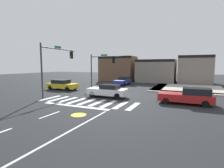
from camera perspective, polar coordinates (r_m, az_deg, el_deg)
name	(u,v)px	position (r m, az deg, el deg)	size (l,w,h in m)	color
ground_plane	(107,95)	(21.25, -1.72, -3.56)	(120.00, 120.00, 0.00)	#232628
crosswalk_near	(87,102)	(17.39, -8.24, -5.80)	(10.05, 3.15, 0.01)	silver
lane_markings	(32,128)	(11.14, -24.82, -13.20)	(6.80, 20.25, 0.01)	white
bike_detector_marking	(79,115)	(13.00, -10.96, -9.98)	(1.13, 1.13, 0.01)	yellow
curb_corner_northeast	(184,89)	(28.48, 22.66, -1.40)	(10.00, 10.60, 0.15)	#B2AA9E
storefront_row	(153,70)	(38.64, 13.36, 4.63)	(23.17, 6.87, 5.65)	brown
traffic_signal_southwest	(56,60)	(21.60, -18.01, 7.43)	(0.32, 5.95, 5.97)	#383A3D
traffic_signal_northwest	(101,64)	(27.32, -3.52, 6.49)	(5.24, 0.32, 5.37)	#383A3D
car_white	(108,91)	(19.47, -1.39, -2.24)	(4.48, 1.71, 1.46)	white
car_blue	(123,81)	(31.83, 3.58, 1.05)	(1.84, 4.25, 1.46)	#23389E
car_yellow	(62,85)	(26.54, -16.18, -0.19)	(4.66, 1.88, 1.48)	gold
car_red	(188,96)	(17.50, 23.84, -3.64)	(4.77, 1.85, 1.54)	red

